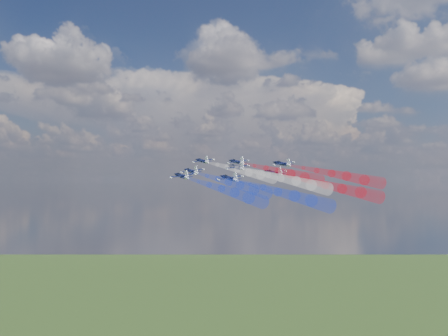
# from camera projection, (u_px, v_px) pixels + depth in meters

# --- Properties ---
(jet_lead) EXTENTS (13.75, 14.18, 5.56)m
(jet_lead) POSITION_uv_depth(u_px,v_px,m) (202.00, 161.00, 191.22)
(jet_lead) COLOR black
(trail_lead) EXTENTS (30.06, 32.56, 9.84)m
(trail_lead) POSITION_uv_depth(u_px,v_px,m) (238.00, 169.00, 169.66)
(trail_lead) COLOR white
(jet_inner_left) EXTENTS (13.75, 14.18, 5.56)m
(jet_inner_left) POSITION_uv_depth(u_px,v_px,m) (191.00, 171.00, 175.51)
(jet_inner_left) COLOR black
(trail_inner_left) EXTENTS (30.06, 32.56, 9.84)m
(trail_inner_left) POSITION_uv_depth(u_px,v_px,m) (229.00, 182.00, 153.95)
(trail_inner_left) COLOR #1935DC
(jet_inner_right) EXTENTS (13.75, 14.18, 5.56)m
(jet_inner_right) POSITION_uv_depth(u_px,v_px,m) (237.00, 162.00, 184.98)
(jet_inner_right) COLOR black
(trail_inner_right) EXTENTS (30.06, 32.56, 9.84)m
(trail_inner_right) POSITION_uv_depth(u_px,v_px,m) (278.00, 171.00, 163.42)
(trail_inner_right) COLOR red
(jet_outer_left) EXTENTS (13.75, 14.18, 5.56)m
(jet_outer_left) POSITION_uv_depth(u_px,v_px,m) (182.00, 176.00, 161.85)
(jet_outer_left) COLOR black
(trail_outer_left) EXTENTS (30.06, 32.56, 9.84)m
(trail_outer_left) POSITION_uv_depth(u_px,v_px,m) (221.00, 189.00, 140.29)
(trail_outer_left) COLOR #1935DC
(jet_center_third) EXTENTS (13.75, 14.18, 5.56)m
(jet_center_third) POSITION_uv_depth(u_px,v_px,m) (236.00, 167.00, 170.95)
(jet_center_third) COLOR black
(trail_center_third) EXTENTS (30.06, 32.56, 9.84)m
(trail_center_third) POSITION_uv_depth(u_px,v_px,m) (281.00, 178.00, 149.39)
(trail_center_third) COLOR white
(jet_outer_right) EXTENTS (13.75, 14.18, 5.56)m
(jet_outer_right) POSITION_uv_depth(u_px,v_px,m) (282.00, 164.00, 178.71)
(jet_outer_right) COLOR black
(trail_outer_right) EXTENTS (30.06, 32.56, 9.84)m
(trail_outer_right) POSITION_uv_depth(u_px,v_px,m) (331.00, 173.00, 157.15)
(trail_outer_right) COLOR red
(jet_rear_left) EXTENTS (13.75, 14.18, 5.56)m
(jet_rear_left) POSITION_uv_depth(u_px,v_px,m) (229.00, 178.00, 155.95)
(jet_rear_left) COLOR black
(trail_rear_left) EXTENTS (30.06, 32.56, 9.84)m
(trail_rear_left) POSITION_uv_depth(u_px,v_px,m) (278.00, 192.00, 134.39)
(trail_rear_left) COLOR #1935DC
(jet_rear_right) EXTENTS (13.75, 14.18, 5.56)m
(jet_rear_right) POSITION_uv_depth(u_px,v_px,m) (273.00, 173.00, 166.06)
(jet_rear_right) COLOR black
(trail_rear_right) EXTENTS (30.06, 32.56, 9.84)m
(trail_rear_right) POSITION_uv_depth(u_px,v_px,m) (325.00, 185.00, 144.50)
(trail_rear_right) COLOR red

